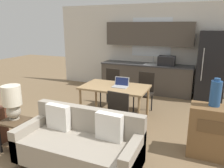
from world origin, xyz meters
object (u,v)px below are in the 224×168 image
object	(u,v)px
vase	(216,93)
dining_chair_near_right	(121,113)
dining_chair_far_right	(144,90)
dining_chair_far_left	(111,86)
couch	(81,144)
side_table	(16,130)
dining_table	(115,89)
table_lamp	(12,100)
laptop	(121,84)
refrigerator	(211,66)

from	to	relation	value
vase	dining_chair_near_right	xyz separation A→B (m)	(-1.49, -0.15, -0.52)
dining_chair_far_right	dining_chair_far_left	bearing A→B (deg)	-177.99
couch	side_table	distance (m)	1.23
couch	dining_chair_far_left	world-z (taller)	dining_chair_far_left
dining_table	vase	bearing A→B (deg)	-19.03
vase	dining_chair_far_left	world-z (taller)	vase
dining_table	table_lamp	world-z (taller)	table_lamp
couch	table_lamp	world-z (taller)	table_lamp
side_table	laptop	size ratio (longest dim) A/B	1.66
refrigerator	table_lamp	xyz separation A→B (m)	(-3.03, -4.02, -0.09)
table_lamp	vase	world-z (taller)	vase
couch	refrigerator	bearing A→B (deg)	66.27
refrigerator	couch	bearing A→B (deg)	-113.73
refrigerator	table_lamp	distance (m)	5.04
dining_chair_near_right	couch	bearing A→B (deg)	78.55
couch	dining_chair_far_right	bearing A→B (deg)	83.04
refrigerator	side_table	distance (m)	5.08
side_table	dining_chair_far_left	xyz separation A→B (m)	(0.61, 2.62, 0.17)
table_lamp	couch	bearing A→B (deg)	0.39
dining_chair_far_left	dining_table	bearing A→B (deg)	-55.87
refrigerator	dining_chair_far_left	size ratio (longest dim) A/B	2.01
refrigerator	dining_table	xyz separation A→B (m)	(-1.93, -2.27, -0.26)
side_table	table_lamp	xyz separation A→B (m)	(-0.04, 0.04, 0.51)
vase	laptop	xyz separation A→B (m)	(-1.81, 0.69, -0.23)
dining_chair_far_right	laptop	xyz separation A→B (m)	(-0.34, -0.74, 0.30)
vase	dining_table	bearing A→B (deg)	160.97
couch	table_lamp	distance (m)	1.37
vase	dining_chair_far_right	bearing A→B (deg)	135.81
refrigerator	vase	size ratio (longest dim) A/B	4.36
table_lamp	dining_chair_near_right	distance (m)	1.84
table_lamp	vase	bearing A→B (deg)	19.56
dining_chair_near_right	dining_chair_far_right	xyz separation A→B (m)	(0.02, 1.58, 0.00)
side_table	dining_chair_far_right	bearing A→B (deg)	59.00
dining_chair_far_right	laptop	size ratio (longest dim) A/B	2.95
side_table	dining_chair_near_right	bearing A→B (deg)	32.61
dining_chair_near_right	laptop	world-z (taller)	laptop
refrigerator	dining_chair_far_right	world-z (taller)	refrigerator
refrigerator	dining_table	distance (m)	2.99
dining_chair_far_left	dining_chair_far_right	bearing A→B (deg)	1.48
table_lamp	dining_chair_far_left	world-z (taller)	table_lamp
dining_chair_far_right	dining_chair_far_left	distance (m)	0.92
vase	dining_chair_near_right	world-z (taller)	vase
dining_chair_near_right	dining_chair_far_right	size ratio (longest dim) A/B	1.00
refrigerator	dining_chair_far_right	size ratio (longest dim) A/B	2.01
refrigerator	dining_chair_near_right	distance (m)	3.45
side_table	dining_chair_near_right	distance (m)	1.81
dining_chair_near_right	dining_chair_far_left	distance (m)	1.88
dining_chair_far_left	vase	bearing A→B (deg)	-26.44
vase	dining_chair_far_right	size ratio (longest dim) A/B	0.46
dining_chair_far_right	dining_chair_near_right	bearing A→B (deg)	-84.39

